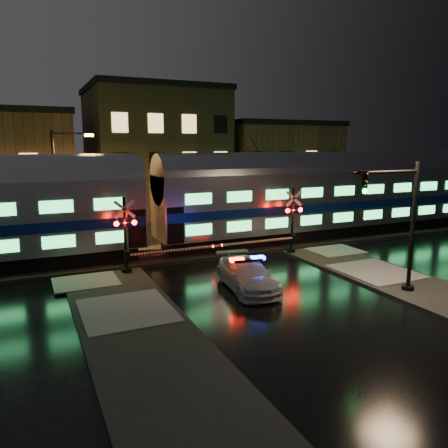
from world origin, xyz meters
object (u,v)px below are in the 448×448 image
Objects in this scene: police_car at (247,275)px; crossing_signal_left at (133,242)px; traffic_light at (398,226)px; streetlight at (60,183)px; crossing_signal_right at (288,228)px.

crossing_signal_left is at bearing 139.55° from police_car.
streetlight reaches higher than traffic_light.
streetlight is (-12.69, 14.84, 1.17)m from traffic_light.
crossing_signal_right is 0.77× the size of streetlight.
crossing_signal_left is 0.76× the size of streetlight.
crossing_signal_left is 12.83m from traffic_light.
crossing_signal_right is 8.28m from traffic_light.
police_car is 0.83× the size of traffic_light.
crossing_signal_right is at bearing 49.09° from police_car.
police_car is 7.05m from crossing_signal_right.
crossing_signal_right is at bearing -28.50° from streetlight.
crossing_signal_left is at bearing -66.65° from streetlight.
crossing_signal_right is at bearing 0.00° from crossing_signal_left.
traffic_light is at bearing -24.90° from police_car.
crossing_signal_left is 7.76m from streetlight.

